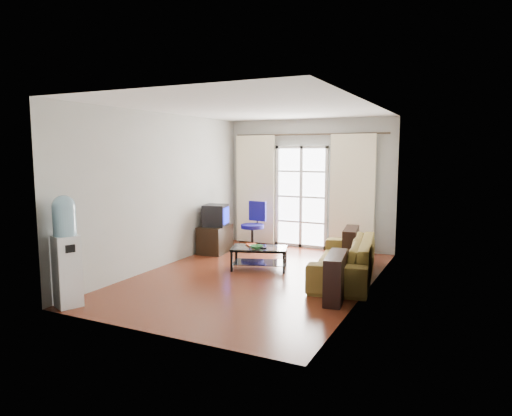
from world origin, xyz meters
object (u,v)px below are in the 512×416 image
(coffee_table, at_px, (259,255))
(task_chair, at_px, (253,235))
(tv_stand, at_px, (215,239))
(sofa, at_px, (344,258))
(crt_tv, at_px, (215,215))
(water_cooler, at_px, (66,249))

(coffee_table, height_order, task_chair, task_chair)
(coffee_table, xyz_separation_m, tv_stand, (-1.37, 0.80, 0.02))
(sofa, xyz_separation_m, task_chair, (-2.28, 1.32, -0.03))
(sofa, distance_m, coffee_table, 1.48)
(crt_tv, bearing_deg, task_chair, 33.12)
(coffee_table, height_order, water_cooler, water_cooler)
(water_cooler, bearing_deg, task_chair, 103.45)
(tv_stand, bearing_deg, coffee_table, -36.22)
(sofa, xyz_separation_m, tv_stand, (-2.85, 0.72, -0.05))
(coffee_table, relative_size, crt_tv, 1.92)
(tv_stand, bearing_deg, task_chair, 40.50)
(coffee_table, bearing_deg, tv_stand, 149.67)
(coffee_table, bearing_deg, sofa, 3.12)
(water_cooler, bearing_deg, coffee_table, 85.03)
(coffee_table, xyz_separation_m, task_chair, (-0.80, 1.40, 0.05))
(task_chair, height_order, water_cooler, water_cooler)
(coffee_table, bearing_deg, water_cooler, -117.09)
(task_chair, bearing_deg, water_cooler, -95.39)
(sofa, height_order, tv_stand, sofa)
(sofa, relative_size, water_cooler, 1.57)
(sofa, relative_size, coffee_table, 2.16)
(coffee_table, relative_size, task_chair, 1.08)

